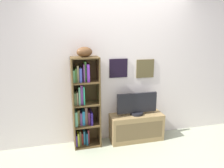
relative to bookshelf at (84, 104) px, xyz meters
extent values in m
cube|color=silver|center=(0.59, 0.14, 0.57)|extent=(4.80, 0.06, 2.58)
cube|color=black|center=(0.61, 0.10, 0.55)|extent=(0.31, 0.02, 0.32)
cube|color=slate|center=(0.61, 0.10, 0.55)|extent=(0.26, 0.01, 0.27)
cube|color=brown|center=(1.10, 0.10, 0.52)|extent=(0.32, 0.02, 0.32)
cube|color=#939DAF|center=(1.10, 0.10, 0.52)|extent=(0.27, 0.01, 0.27)
cube|color=#4F3C1F|center=(-0.17, -0.03, 0.02)|extent=(0.02, 0.29, 1.49)
cube|color=#4F3C1F|center=(0.24, -0.03, 0.02)|extent=(0.02, 0.29, 1.49)
cube|color=#4F3C1F|center=(0.04, 0.11, 0.02)|extent=(0.44, 0.01, 1.49)
cube|color=#4F3C1F|center=(0.04, -0.03, -0.71)|extent=(0.40, 0.28, 0.02)
cube|color=#4F3C1F|center=(0.04, -0.03, -0.35)|extent=(0.40, 0.28, 0.02)
cube|color=#4F3C1F|center=(0.04, -0.03, 0.01)|extent=(0.40, 0.28, 0.02)
cube|color=#4F3C1F|center=(0.04, -0.03, 0.37)|extent=(0.40, 0.28, 0.02)
cube|color=#4F3C1F|center=(0.04, -0.03, 0.76)|extent=(0.40, 0.28, 0.02)
cube|color=#5A37AF|center=(-0.14, 0.00, -0.61)|extent=(0.02, 0.21, 0.20)
cube|color=#B6CA32|center=(-0.11, 0.00, -0.59)|extent=(0.03, 0.21, 0.23)
cube|color=#4E512E|center=(-0.08, 0.01, -0.58)|extent=(0.03, 0.19, 0.25)
cube|color=maroon|center=(-0.04, 0.02, -0.60)|extent=(0.03, 0.16, 0.20)
cube|color=#3995BB|center=(-0.01, 0.02, -0.59)|extent=(0.03, 0.16, 0.23)
cube|color=navy|center=(0.03, 0.00, -0.60)|extent=(0.03, 0.21, 0.21)
cube|color=#993944|center=(0.06, 0.03, -0.58)|extent=(0.03, 0.16, 0.25)
cube|color=#66B58C|center=(-0.14, -0.01, -0.22)|extent=(0.04, 0.23, 0.25)
cube|color=brown|center=(-0.09, 0.02, -0.21)|extent=(0.04, 0.18, 0.26)
cube|color=#5F3970|center=(-0.06, 0.00, -0.23)|extent=(0.03, 0.20, 0.22)
cube|color=teal|center=(-0.02, 0.01, -0.22)|extent=(0.04, 0.20, 0.24)
cube|color=#82604D|center=(0.03, 0.02, -0.20)|extent=(0.04, 0.17, 0.29)
cube|color=#6D2D5A|center=(0.07, 0.01, -0.24)|extent=(0.03, 0.19, 0.21)
cube|color=navy|center=(0.11, -0.01, -0.23)|extent=(0.03, 0.24, 0.22)
cube|color=#597244|center=(-0.14, 0.00, 0.12)|extent=(0.04, 0.20, 0.19)
cube|color=tan|center=(-0.10, 0.01, 0.12)|extent=(0.02, 0.20, 0.20)
cube|color=#63AF88|center=(-0.07, 0.00, 0.16)|extent=(0.03, 0.22, 0.29)
cube|color=#793A8F|center=(-0.03, 0.00, 0.18)|extent=(0.04, 0.21, 0.31)
cube|color=#2DBA84|center=(0.00, -0.01, 0.17)|extent=(0.02, 0.23, 0.30)
cube|color=#5EA464|center=(-0.14, 0.00, 0.48)|extent=(0.03, 0.20, 0.19)
cube|color=#42752A|center=(-0.11, 0.01, 0.49)|extent=(0.02, 0.20, 0.21)
cube|color=tan|center=(-0.08, 0.01, 0.51)|extent=(0.03, 0.19, 0.25)
cube|color=#4759C7|center=(-0.04, 0.00, 0.49)|extent=(0.04, 0.22, 0.22)
cube|color=#3B1C4D|center=(-0.01, 0.02, 0.48)|extent=(0.02, 0.17, 0.20)
cube|color=#764281|center=(0.01, 0.00, 0.52)|extent=(0.02, 0.21, 0.27)
cube|color=#54B047|center=(0.04, 0.02, 0.54)|extent=(0.03, 0.17, 0.31)
cube|color=purple|center=(0.08, -0.01, 0.52)|extent=(0.04, 0.22, 0.28)
ellipsoid|color=brown|center=(0.04, -0.03, 0.84)|extent=(0.28, 0.21, 0.15)
cube|color=olive|center=(0.90, -0.06, -0.49)|extent=(0.92, 0.34, 0.47)
cube|color=brown|center=(0.90, -0.22, -0.49)|extent=(0.83, 0.01, 0.30)
cylinder|color=black|center=(0.90, -0.06, -0.23)|extent=(0.22, 0.22, 0.04)
cube|color=black|center=(0.90, -0.06, -0.04)|extent=(0.70, 0.04, 0.34)
cube|color=teal|center=(0.90, -0.07, -0.04)|extent=(0.66, 0.01, 0.30)
camera|label=1|loc=(-0.34, -3.29, 1.17)|focal=34.07mm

